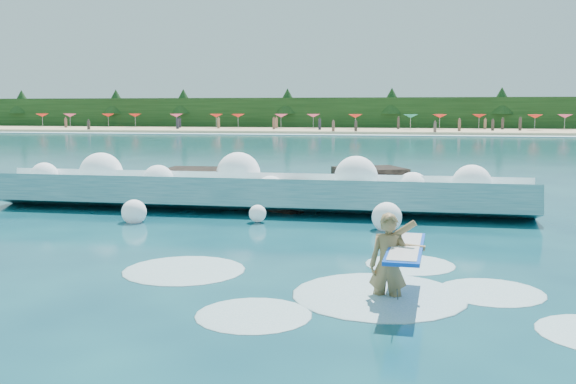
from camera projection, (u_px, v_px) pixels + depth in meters
name	position (u px, v px, depth m)	size (l,w,h in m)	color
ground	(204.00, 255.00, 14.18)	(200.00, 200.00, 0.00)	#082F43
beach	(380.00, 131.00, 90.11)	(140.00, 20.00, 0.40)	tan
wet_band	(375.00, 135.00, 79.42)	(140.00, 5.00, 0.08)	silver
treeline	(383.00, 114.00, 99.55)	(140.00, 4.00, 5.00)	black
breaking_wave	(255.00, 194.00, 20.63)	(17.10, 2.70, 1.47)	teal
rock_cluster	(277.00, 191.00, 21.63)	(8.37, 3.57, 1.50)	black
surfer_with_board	(392.00, 262.00, 10.80)	(0.97, 2.94, 1.79)	olive
wave_spray	(248.00, 181.00, 20.57)	(15.06, 4.72, 1.86)	white
surf_foam	(349.00, 290.00, 11.49)	(9.28, 5.68, 0.15)	silver
beach_umbrellas	(381.00, 116.00, 92.11)	(112.27, 6.46, 0.50)	red
beachgoers	(390.00, 125.00, 87.11)	(106.29, 13.44, 1.92)	#3F332D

